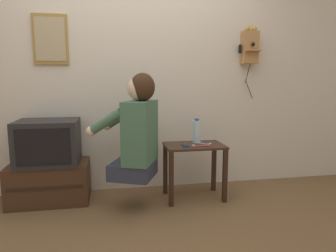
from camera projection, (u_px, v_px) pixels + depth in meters
ground_plane at (147, 240)px, 2.20m from camera, size 14.00×14.00×0.00m
wall_back at (134, 69)px, 3.11m from camera, size 6.80×0.05×2.55m
side_table at (194, 157)px, 2.93m from camera, size 0.57×0.37×0.54m
person at (137, 130)px, 2.62m from camera, size 0.64×0.57×0.92m
tv_stand at (50, 182)px, 2.87m from camera, size 0.73×0.43×0.38m
television at (48, 142)px, 2.80m from camera, size 0.55×0.44×0.41m
wall_phone_antique at (250, 47)px, 3.21m from camera, size 0.21×0.19×0.77m
framed_picture at (50, 39)px, 2.88m from camera, size 0.32×0.03×0.48m
cell_phone_held at (186, 145)px, 2.84m from camera, size 0.06×0.12×0.01m
cell_phone_spare at (205, 143)px, 2.95m from camera, size 0.13×0.13×0.01m
water_bottle at (197, 131)px, 2.98m from camera, size 0.08×0.08×0.24m
toothbrush at (200, 146)px, 2.81m from camera, size 0.19×0.03×0.02m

